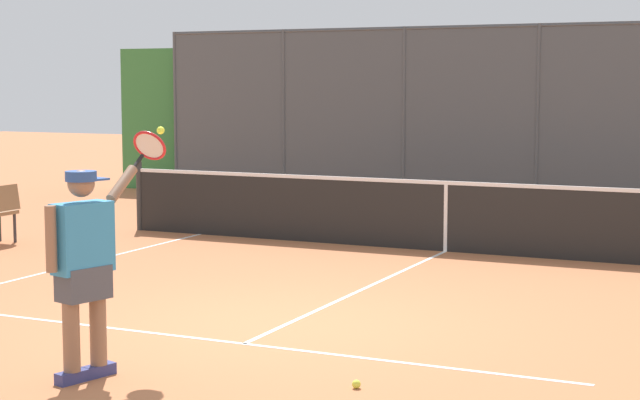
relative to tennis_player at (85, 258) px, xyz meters
name	(u,v)px	position (x,y,z in m)	size (l,w,h in m)	color
ground_plane	(285,325)	(-0.57, -2.25, -0.94)	(60.00, 60.00, 0.00)	#B76B42
court_line_markings	(231,350)	(-0.57, -1.22, -0.94)	(7.80, 10.24, 0.01)	white
fence_backdrop	(545,126)	(-0.57, -12.86, 0.55)	(18.18, 1.37, 3.32)	#474C51
tennis_net	(446,215)	(-0.57, -7.08, -0.45)	(10.02, 0.09, 1.07)	#2D2D2D
tennis_player	(85,258)	(0.00, 0.00, 0.00)	(0.36, 1.38, 1.91)	navy
tennis_ball_mid_court	(356,384)	(-1.99, -0.63, -0.91)	(0.07, 0.07, 0.07)	#D6E042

